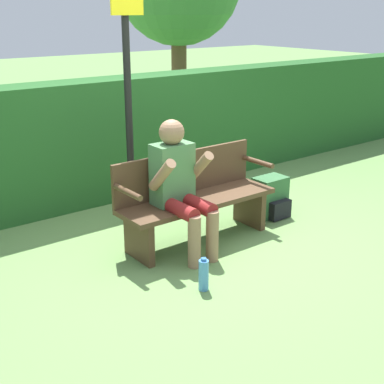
{
  "coord_description": "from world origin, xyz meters",
  "views": [
    {
      "loc": [
        -2.86,
        -3.63,
        2.08
      ],
      "look_at": [
        -0.15,
        -0.1,
        0.54
      ],
      "focal_mm": 50.0,
      "sensor_mm": 36.0,
      "label": 1
    }
  ],
  "objects": [
    {
      "name": "signpost",
      "position": [
        -0.24,
        0.78,
        1.27
      ],
      "size": [
        0.33,
        0.09,
        2.28
      ],
      "color": "black",
      "rests_on": "ground"
    },
    {
      "name": "person_seated",
      "position": [
        -0.26,
        -0.06,
        0.65
      ],
      "size": [
        0.49,
        0.61,
        1.18
      ],
      "color": "#4C7F4C",
      "rests_on": "ground"
    },
    {
      "name": "hedge_back",
      "position": [
        0.0,
        1.62,
        0.68
      ],
      "size": [
        12.0,
        0.47,
        1.35
      ],
      "color": "#235623",
      "rests_on": "ground"
    },
    {
      "name": "water_bottle",
      "position": [
        -0.54,
        -0.75,
        0.13
      ],
      "size": [
        0.08,
        0.08,
        0.27
      ],
      "color": "#4C8CCC",
      "rests_on": "ground"
    },
    {
      "name": "ground_plane",
      "position": [
        0.0,
        0.0,
        0.0
      ],
      "size": [
        40.0,
        40.0,
        0.0
      ],
      "primitive_type": "plane",
      "color": "#668E4C"
    },
    {
      "name": "park_bench",
      "position": [
        0.0,
        0.06,
        0.42
      ],
      "size": [
        1.54,
        0.45,
        0.83
      ],
      "color": "#513823",
      "rests_on": "ground"
    },
    {
      "name": "backpack",
      "position": [
        1.01,
        0.05,
        0.2
      ],
      "size": [
        0.34,
        0.32,
        0.42
      ],
      "color": "#336638",
      "rests_on": "ground"
    }
  ]
}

